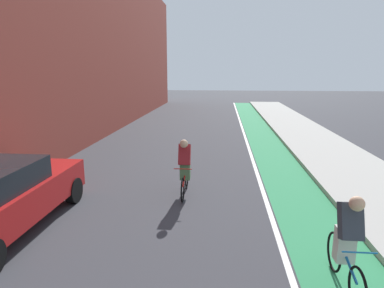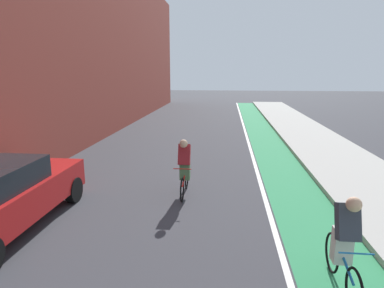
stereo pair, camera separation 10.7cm
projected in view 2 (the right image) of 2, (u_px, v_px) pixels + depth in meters
The scene contains 7 objects.
ground_plane at pixel (188, 155), 13.71m from camera, with size 94.68×94.68×0.00m, color #38383D.
bike_lane_paint at pixel (269, 147), 15.29m from camera, with size 1.60×43.04×0.00m, color #2D8451.
lane_divider_stripe at pixel (250, 146), 15.38m from camera, with size 0.12×43.04×0.00m, color white.
sidewalk_right at pixel (322, 146), 15.05m from camera, with size 3.07×43.04×0.14m, color #A8A59E.
building_facade_left at pixel (58, 33), 15.17m from camera, with size 4.15×43.04×10.11m.
cyclist_mid at pixel (345, 243), 5.12m from camera, with size 0.48×1.73×1.62m.
cyclist_trailing at pixel (185, 167), 9.20m from camera, with size 0.48×1.70×1.60m.
Camera 2 is at (1.55, 4.32, 3.38)m, focal length 31.30 mm.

